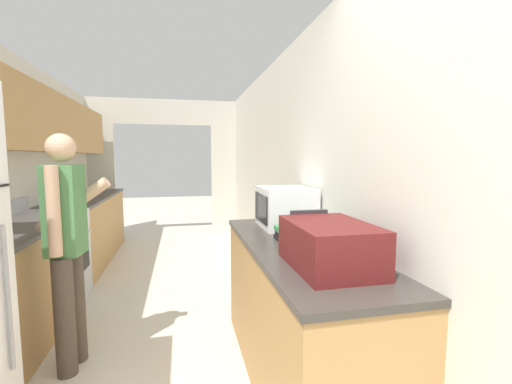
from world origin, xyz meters
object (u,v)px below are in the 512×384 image
at_px(range_oven, 46,261).
at_px(microwave, 285,207).
at_px(suitcase, 329,245).
at_px(person, 66,246).
at_px(book_stack, 295,235).

distance_m(range_oven, microwave, 2.41).
relative_size(range_oven, suitcase, 1.87).
distance_m(range_oven, person, 1.29).
relative_size(range_oven, microwave, 2.31).
height_order(person, suitcase, person).
height_order(range_oven, book_stack, range_oven).
bearing_deg(suitcase, person, 147.60).
xyz_separation_m(range_oven, microwave, (2.09, -1.04, 0.61)).
distance_m(person, book_stack, 1.54).
xyz_separation_m(range_oven, suitcase, (2.01, -2.04, 0.57)).
distance_m(range_oven, book_stack, 2.57).
bearing_deg(range_oven, person, -64.45).
relative_size(range_oven, person, 0.65).
height_order(suitcase, book_stack, suitcase).
xyz_separation_m(person, microwave, (1.57, 0.06, 0.21)).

